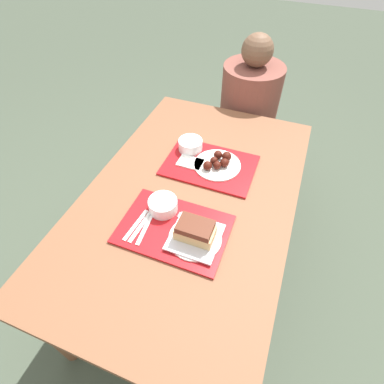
{
  "coord_description": "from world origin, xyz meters",
  "views": [
    {
      "loc": [
        0.34,
        -0.86,
        1.74
      ],
      "look_at": [
        0.02,
        -0.02,
        0.76
      ],
      "focal_mm": 28.0,
      "sensor_mm": 36.0,
      "label": 1
    }
  ],
  "objects_px": {
    "tray_near": "(174,229)",
    "tray_far": "(210,165)",
    "bowl_coleslaw_far": "(190,144)",
    "brisket_sandwich_plate": "(195,233)",
    "bowl_coleslaw_near": "(163,205)",
    "wings_plate_far": "(218,163)",
    "person_seated_across": "(250,97)"
  },
  "relations": [
    {
      "from": "tray_far",
      "to": "bowl_coleslaw_far",
      "type": "xyz_separation_m",
      "value": [
        -0.13,
        0.08,
        0.04
      ]
    },
    {
      "from": "brisket_sandwich_plate",
      "to": "bowl_coleslaw_far",
      "type": "height_order",
      "value": "brisket_sandwich_plate"
    },
    {
      "from": "bowl_coleslaw_near",
      "to": "brisket_sandwich_plate",
      "type": "xyz_separation_m",
      "value": [
        0.18,
        -0.09,
        0.0
      ]
    },
    {
      "from": "bowl_coleslaw_near",
      "to": "brisket_sandwich_plate",
      "type": "relative_size",
      "value": 0.58
    },
    {
      "from": "tray_far",
      "to": "bowl_coleslaw_near",
      "type": "bearing_deg",
      "value": -105.19
    },
    {
      "from": "tray_far",
      "to": "bowl_coleslaw_far",
      "type": "height_order",
      "value": "bowl_coleslaw_far"
    },
    {
      "from": "tray_near",
      "to": "wings_plate_far",
      "type": "xyz_separation_m",
      "value": [
        0.05,
        0.43,
        0.02
      ]
    },
    {
      "from": "brisket_sandwich_plate",
      "to": "person_seated_across",
      "type": "xyz_separation_m",
      "value": [
        -0.06,
        1.19,
        -0.06
      ]
    },
    {
      "from": "person_seated_across",
      "to": "bowl_coleslaw_far",
      "type": "bearing_deg",
      "value": -103.35
    },
    {
      "from": "tray_near",
      "to": "brisket_sandwich_plate",
      "type": "height_order",
      "value": "brisket_sandwich_plate"
    },
    {
      "from": "bowl_coleslaw_near",
      "to": "tray_near",
      "type": "bearing_deg",
      "value": -42.64
    },
    {
      "from": "tray_far",
      "to": "wings_plate_far",
      "type": "height_order",
      "value": "wings_plate_far"
    },
    {
      "from": "bowl_coleslaw_far",
      "to": "tray_near",
      "type": "bearing_deg",
      "value": -76.41
    },
    {
      "from": "brisket_sandwich_plate",
      "to": "bowl_coleslaw_far",
      "type": "relative_size",
      "value": 1.72
    },
    {
      "from": "brisket_sandwich_plate",
      "to": "wings_plate_far",
      "type": "height_order",
      "value": "brisket_sandwich_plate"
    },
    {
      "from": "bowl_coleslaw_far",
      "to": "wings_plate_far",
      "type": "distance_m",
      "value": 0.19
    },
    {
      "from": "tray_near",
      "to": "wings_plate_far",
      "type": "bearing_deg",
      "value": 83.13
    },
    {
      "from": "brisket_sandwich_plate",
      "to": "bowl_coleslaw_far",
      "type": "bearing_deg",
      "value": 113.1
    },
    {
      "from": "bowl_coleslaw_near",
      "to": "person_seated_across",
      "type": "height_order",
      "value": "person_seated_across"
    },
    {
      "from": "bowl_coleslaw_far",
      "to": "bowl_coleslaw_near",
      "type": "bearing_deg",
      "value": -84.73
    },
    {
      "from": "bowl_coleslaw_near",
      "to": "bowl_coleslaw_far",
      "type": "distance_m",
      "value": 0.43
    },
    {
      "from": "tray_near",
      "to": "bowl_coleslaw_near",
      "type": "bearing_deg",
      "value": 137.36
    },
    {
      "from": "tray_near",
      "to": "bowl_coleslaw_near",
      "type": "relative_size",
      "value": 3.58
    },
    {
      "from": "wings_plate_far",
      "to": "bowl_coleslaw_far",
      "type": "bearing_deg",
      "value": 158.2
    },
    {
      "from": "tray_far",
      "to": "brisket_sandwich_plate",
      "type": "distance_m",
      "value": 0.45
    },
    {
      "from": "bowl_coleslaw_near",
      "to": "wings_plate_far",
      "type": "xyz_separation_m",
      "value": [
        0.13,
        0.35,
        -0.01
      ]
    },
    {
      "from": "tray_near",
      "to": "tray_far",
      "type": "bearing_deg",
      "value": 88.29
    },
    {
      "from": "bowl_coleslaw_far",
      "to": "brisket_sandwich_plate",
      "type": "bearing_deg",
      "value": -66.9
    },
    {
      "from": "bowl_coleslaw_near",
      "to": "wings_plate_far",
      "type": "relative_size",
      "value": 0.54
    },
    {
      "from": "wings_plate_far",
      "to": "tray_near",
      "type": "bearing_deg",
      "value": -96.87
    },
    {
      "from": "wings_plate_far",
      "to": "person_seated_across",
      "type": "height_order",
      "value": "person_seated_across"
    },
    {
      "from": "brisket_sandwich_plate",
      "to": "person_seated_across",
      "type": "relative_size",
      "value": 0.32
    }
  ]
}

